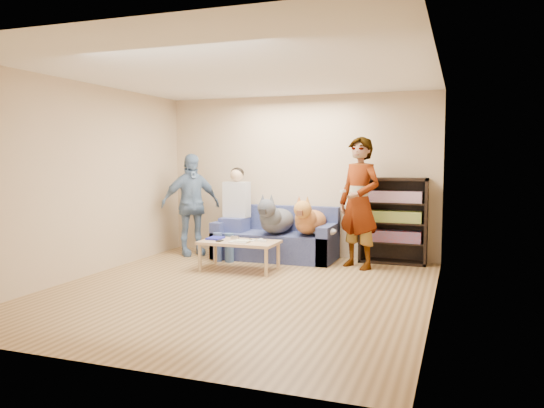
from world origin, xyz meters
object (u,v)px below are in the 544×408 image
at_px(bookshelf, 393,219).
at_px(notebook_blue, 215,238).
at_px(sofa, 276,241).
at_px(dog_tan, 309,220).
at_px(person_seated, 234,209).
at_px(coffee_table, 239,244).
at_px(camera_silver, 235,238).
at_px(dog_gray, 275,219).
at_px(person_standing_right, 359,203).
at_px(person_standing_left, 191,205).

bearing_deg(bookshelf, notebook_blue, -153.08).
bearing_deg(sofa, dog_tan, -13.28).
relative_size(person_seated, coffee_table, 1.34).
height_order(notebook_blue, dog_tan, dog_tan).
xyz_separation_m(camera_silver, coffee_table, (0.12, -0.12, -0.07)).
height_order(camera_silver, person_seated, person_seated).
height_order(person_seated, dog_gray, person_seated).
relative_size(person_standing_right, dog_tan, 1.62).
height_order(person_standing_right, dog_tan, person_standing_right).
height_order(person_standing_left, coffee_table, person_standing_left).
xyz_separation_m(notebook_blue, camera_silver, (0.28, 0.07, 0.01)).
height_order(camera_silver, coffee_table, camera_silver).
bearing_deg(dog_gray, sofa, 106.07).
distance_m(person_standing_right, dog_gray, 1.35).
height_order(camera_silver, bookshelf, bookshelf).
bearing_deg(notebook_blue, person_seated, 94.93).
distance_m(person_standing_right, sofa, 1.56).
bearing_deg(person_seated, coffee_table, -62.39).
xyz_separation_m(notebook_blue, person_seated, (-0.07, 0.86, 0.34)).
relative_size(sofa, coffee_table, 1.73).
height_order(camera_silver, dog_gray, dog_gray).
distance_m(person_standing_right, person_standing_left, 2.80).
bearing_deg(dog_gray, notebook_blue, -130.91).
height_order(person_standing_right, bookshelf, person_standing_right).
xyz_separation_m(sofa, dog_gray, (0.06, -0.22, 0.37)).
height_order(sofa, dog_tan, dog_tan).
relative_size(person_standing_left, dog_tan, 1.42).
relative_size(dog_gray, coffee_table, 1.15).
distance_m(sofa, bookshelf, 1.86).
bearing_deg(sofa, bookshelf, 7.40).
bearing_deg(dog_gray, coffee_table, -107.74).
bearing_deg(sofa, person_seated, -169.29).
bearing_deg(notebook_blue, camera_silver, 14.04).
height_order(dog_gray, dog_tan, dog_gray).
bearing_deg(sofa, camera_silver, -109.08).
height_order(person_standing_right, coffee_table, person_standing_right).
relative_size(dog_gray, bookshelf, 0.97).
bearing_deg(dog_gray, person_standing_right, -3.23).
bearing_deg(bookshelf, person_seated, -171.70).
bearing_deg(coffee_table, person_standing_right, 25.14).
bearing_deg(dog_tan, dog_gray, -170.89).
xyz_separation_m(dog_gray, dog_tan, (0.52, 0.08, -0.01)).
height_order(sofa, bookshelf, bookshelf).
bearing_deg(person_standing_right, dog_gray, -153.10).
height_order(person_standing_left, bookshelf, person_standing_left).
distance_m(coffee_table, bookshelf, 2.38).
distance_m(camera_silver, coffee_table, 0.18).
relative_size(person_seated, dog_tan, 1.25).
relative_size(sofa, dog_gray, 1.50).
bearing_deg(person_seated, person_standing_right, -4.72).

